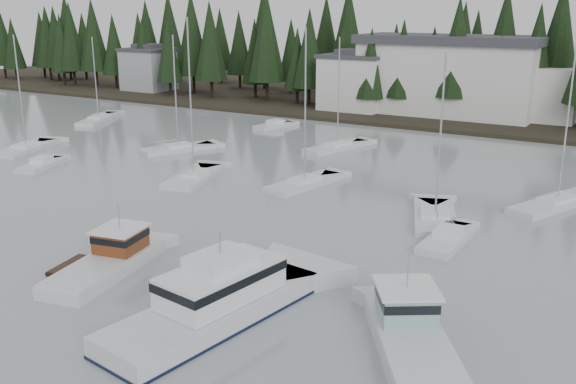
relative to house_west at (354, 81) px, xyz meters
name	(u,v)px	position (x,y,z in m)	size (l,w,h in m)	color
far_shore_land	(505,106)	(18.00, 18.00, -4.65)	(240.00, 54.00, 1.00)	black
conifer_treeline	(488,116)	(18.00, 7.00, -4.65)	(200.00, 22.00, 20.00)	black
house_west	(354,81)	(0.00, 0.00, 0.00)	(9.54, 7.42, 8.75)	silver
house_far_west	(148,68)	(-42.00, 2.00, -0.25)	(8.48, 7.42, 8.25)	#999EA0
harbor_inn	(463,77)	(15.04, 3.34, 1.12)	(29.50, 11.50, 10.90)	silver
lobster_boat_brown	(108,262)	(12.67, -61.45, -4.16)	(5.59, 9.23, 4.36)	silver
cabin_cruiser_center	(216,305)	(22.03, -63.21, -3.86)	(5.66, 12.83, 5.33)	silver
lobster_boat_teal	(411,338)	(31.46, -61.01, -4.07)	(7.35, 9.10, 4.91)	silver
sailboat_2	(178,150)	(-5.32, -33.63, -4.58)	(5.94, 8.50, 12.90)	silver
sailboat_3	(435,219)	(26.47, -42.39, -4.59)	(5.65, 8.72, 12.72)	silver
sailboat_4	(305,185)	(13.55, -38.98, -4.56)	(3.97, 8.71, 14.14)	silver
sailboat_5	(194,178)	(3.76, -42.25, -4.57)	(5.27, 8.93, 14.86)	silver
sailboat_6	(27,150)	(-19.77, -41.98, -4.59)	(5.50, 9.19, 12.92)	silver
sailboat_7	(557,205)	(33.65, -33.89, -4.57)	(6.26, 10.47, 14.45)	silver
sailboat_8	(99,120)	(-27.29, -24.35, -4.60)	(6.55, 10.24, 11.85)	silver
sailboat_10	(337,149)	(9.30, -24.02, -4.58)	(4.70, 9.23, 12.65)	silver
runabout_0	(42,166)	(-11.88, -46.30, -4.52)	(4.03, 6.38, 1.42)	silver
runabout_1	(447,241)	(28.68, -46.47, -4.52)	(2.32, 6.60, 1.42)	silver
runabout_3	(275,127)	(-3.60, -16.31, -4.52)	(3.48, 6.38, 1.42)	silver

